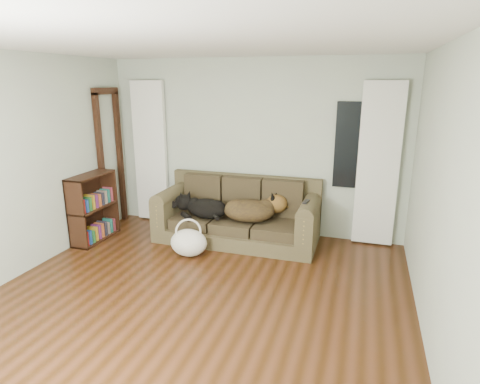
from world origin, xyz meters
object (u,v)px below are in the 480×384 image
(sofa, at_px, (237,211))
(dog_black_lab, at_px, (204,208))
(dog_shepherd, at_px, (252,211))
(tote_bag, at_px, (189,244))
(bookshelf, at_px, (93,207))

(sofa, xyz_separation_m, dog_black_lab, (-0.47, -0.10, 0.03))
(dog_black_lab, bearing_deg, sofa, 31.61)
(sofa, bearing_deg, dog_shepherd, -10.53)
(sofa, relative_size, dog_black_lab, 3.60)
(dog_black_lab, bearing_deg, tote_bag, -68.61)
(dog_shepherd, relative_size, bookshelf, 0.76)
(dog_black_lab, relative_size, tote_bag, 1.28)
(sofa, distance_m, dog_shepherd, 0.26)
(dog_shepherd, height_order, bookshelf, bookshelf)
(sofa, distance_m, dog_black_lab, 0.48)
(dog_black_lab, xyz_separation_m, dog_shepherd, (0.72, 0.06, 0.01))
(dog_shepherd, bearing_deg, dog_black_lab, -4.13)
(dog_black_lab, height_order, dog_shepherd, dog_shepherd)
(dog_shepherd, distance_m, tote_bag, 1.02)
(dog_black_lab, distance_m, bookshelf, 1.61)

